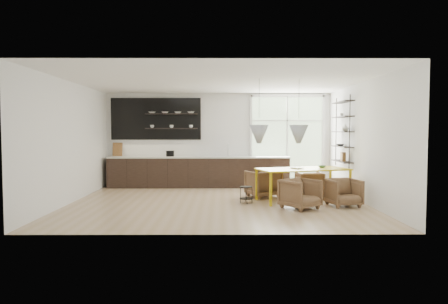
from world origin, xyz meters
TOP-DOWN VIEW (x-y plane):
  - room at (0.58, 1.10)m, footprint 7.02×6.01m
  - kitchen_run at (-0.69, 2.69)m, footprint 5.54×0.69m
  - right_shelving at (3.36, 1.17)m, footprint 0.26×1.22m
  - dining_table at (2.10, 0.21)m, footprint 2.38×1.57m
  - armchair_back_left at (1.18, 0.80)m, footprint 0.99×1.00m
  - armchair_back_right at (2.48, 1.19)m, footprint 0.71×0.72m
  - armchair_front_left at (1.84, -0.79)m, footprint 1.00×1.01m
  - armchair_front_right at (2.89, -0.50)m, footprint 0.80×0.81m
  - wire_stool at (0.69, -0.10)m, footprint 0.31×0.31m
  - table_book at (1.86, 0.15)m, footprint 0.33×0.36m
  - table_bowl at (2.62, 0.42)m, footprint 0.18×0.18m

SIDE VIEW (x-z plane):
  - wire_stool at x=0.69m, z-range 0.06..0.46m
  - armchair_back_right at x=2.48m, z-range 0.00..0.62m
  - armchair_front_right at x=2.89m, z-range 0.00..0.63m
  - armchair_front_left at x=1.84m, z-range 0.00..0.66m
  - armchair_back_left at x=1.18m, z-range 0.00..0.70m
  - kitchen_run at x=-0.69m, z-range -0.78..1.97m
  - dining_table at x=2.10m, z-range 0.35..1.15m
  - table_book at x=1.86m, z-range 0.80..0.83m
  - table_bowl at x=2.62m, z-range 0.80..0.86m
  - room at x=0.58m, z-range 0.00..2.92m
  - right_shelving at x=3.36m, z-range 0.70..2.60m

